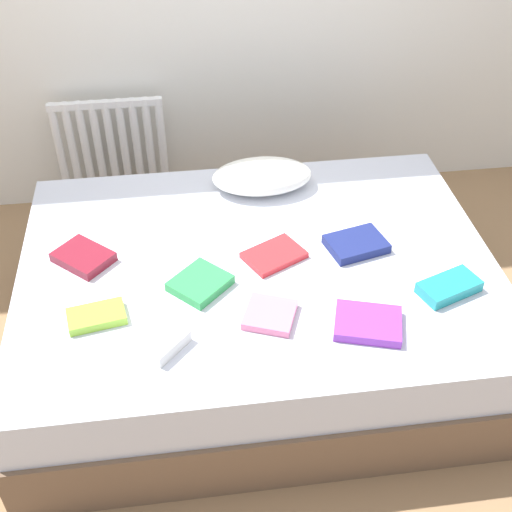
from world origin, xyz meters
TOP-DOWN VIEW (x-y plane):
  - ground_plane at (0.00, 0.00)m, footprint 8.00×8.00m
  - bed at (0.00, 0.00)m, footprint 2.00×1.50m
  - radiator at (-0.65, 1.20)m, footprint 0.60×0.04m
  - pillow at (0.09, 0.53)m, footprint 0.47×0.28m
  - textbook_green at (-0.25, -0.14)m, footprint 0.28×0.28m
  - textbook_navy at (0.42, 0.02)m, footprint 0.27×0.23m
  - textbook_red at (0.07, 0.01)m, footprint 0.29×0.26m
  - textbook_white at (-0.42, -0.42)m, footprint 0.25×0.25m
  - textbook_pink at (-0.00, -0.34)m, footprint 0.23×0.23m
  - textbook_maroon at (-0.71, 0.09)m, footprint 0.28×0.28m
  - textbook_teal at (0.71, -0.29)m, footprint 0.27×0.20m
  - textbook_lime at (-0.64, -0.27)m, footprint 0.23×0.16m
  - textbook_purple at (0.35, -0.44)m, footprint 0.29×0.25m

SIDE VIEW (x-z plane):
  - ground_plane at x=0.00m, z-range 0.00..0.00m
  - bed at x=0.00m, z-range 0.00..0.50m
  - radiator at x=-0.65m, z-range 0.09..0.67m
  - textbook_red at x=0.07m, z-range 0.50..0.53m
  - textbook_pink at x=0.00m, z-range 0.50..0.53m
  - textbook_lime at x=-0.64m, z-range 0.50..0.53m
  - textbook_purple at x=0.35m, z-range 0.50..0.54m
  - textbook_green at x=-0.25m, z-range 0.50..0.54m
  - textbook_maroon at x=-0.71m, z-range 0.50..0.54m
  - textbook_navy at x=0.42m, z-range 0.50..0.54m
  - textbook_teal at x=0.71m, z-range 0.50..0.55m
  - textbook_white at x=-0.42m, z-range 0.50..0.55m
  - pillow at x=0.09m, z-range 0.50..0.63m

